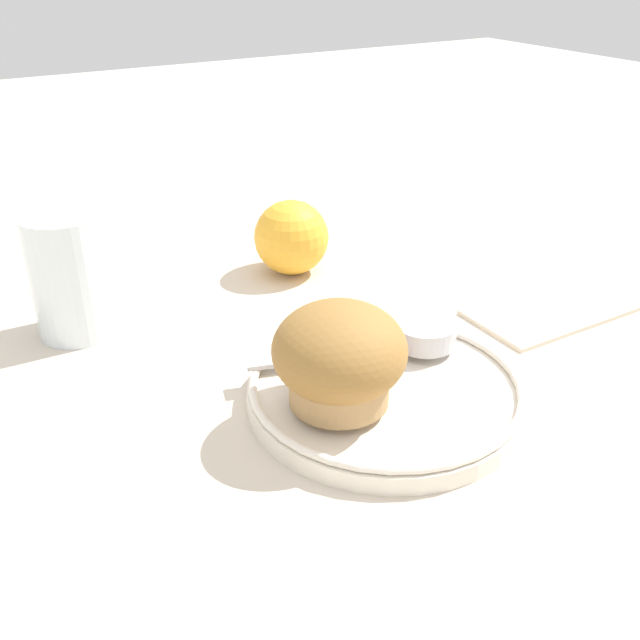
% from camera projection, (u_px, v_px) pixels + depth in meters
% --- Properties ---
extents(ground_plane, '(3.00, 3.00, 0.00)m').
position_uv_depth(ground_plane, '(351.00, 388.00, 0.54)').
color(ground_plane, beige).
extents(plate, '(0.20, 0.20, 0.02)m').
position_uv_depth(plate, '(385.00, 391.00, 0.51)').
color(plate, silver).
rests_on(plate, ground_plane).
extents(muffin, '(0.09, 0.09, 0.07)m').
position_uv_depth(muffin, '(339.00, 357.00, 0.47)').
color(muffin, tan).
rests_on(muffin, plate).
extents(cream_ramekin, '(0.05, 0.05, 0.02)m').
position_uv_depth(cream_ramekin, '(425.00, 332.00, 0.55)').
color(cream_ramekin, silver).
rests_on(cream_ramekin, plate).
extents(berry_pair, '(0.03, 0.02, 0.02)m').
position_uv_depth(berry_pair, '(362.00, 350.00, 0.53)').
color(berry_pair, '#4C194C').
rests_on(berry_pair, plate).
extents(butter_knife, '(0.15, 0.06, 0.00)m').
position_uv_depth(butter_knife, '(348.00, 351.00, 0.54)').
color(butter_knife, silver).
rests_on(butter_knife, plate).
extents(orange_fruit, '(0.07, 0.07, 0.07)m').
position_uv_depth(orange_fruit, '(291.00, 237.00, 0.70)').
color(orange_fruit, '#F4A82D').
rests_on(orange_fruit, ground_plane).
extents(juice_glass, '(0.07, 0.07, 0.11)m').
position_uv_depth(juice_glass, '(71.00, 275.00, 0.59)').
color(juice_glass, silver).
rests_on(juice_glass, ground_plane).
extents(folded_napkin, '(0.15, 0.08, 0.01)m').
position_uv_depth(folded_napkin, '(549.00, 309.00, 0.64)').
color(folded_napkin, beige).
rests_on(folded_napkin, ground_plane).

